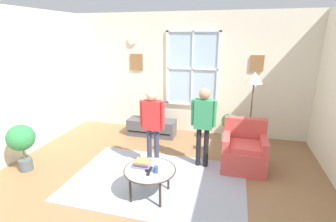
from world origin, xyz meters
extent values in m
cube|color=olive|center=(0.00, 0.00, -0.01)|extent=(6.25, 5.86, 0.02)
cube|color=silver|center=(0.00, 2.69, 1.42)|extent=(5.65, 0.12, 2.84)
cube|color=silver|center=(0.17, 2.62, 1.57)|extent=(1.20, 0.02, 1.72)
cube|color=white|center=(0.17, 2.60, 2.43)|extent=(1.26, 0.04, 0.06)
cube|color=white|center=(0.17, 2.60, 0.71)|extent=(1.26, 0.04, 0.06)
cube|color=white|center=(-0.43, 2.60, 1.57)|extent=(0.06, 0.04, 1.72)
cube|color=white|center=(0.77, 2.60, 1.57)|extent=(0.06, 0.04, 1.72)
cube|color=white|center=(0.17, 2.60, 1.57)|extent=(0.03, 0.04, 1.72)
cube|color=white|center=(0.17, 2.60, 1.57)|extent=(1.20, 0.04, 0.03)
cube|color=olive|center=(-1.23, 2.61, 1.69)|extent=(0.32, 0.03, 0.40)
cube|color=olive|center=(1.59, 2.61, 1.74)|extent=(0.28, 0.03, 0.34)
cylinder|color=silver|center=(-1.31, 2.60, 2.23)|extent=(0.24, 0.04, 0.24)
cube|color=#999EAD|center=(0.02, 0.27, 0.00)|extent=(2.88, 1.90, 0.01)
cube|color=#4C4C51|center=(-0.70, 2.12, 0.20)|extent=(1.14, 0.42, 0.40)
cube|color=black|center=(-0.70, 1.90, 0.14)|extent=(1.03, 0.02, 0.02)
cylinder|color=#4C4C4C|center=(-0.70, 2.12, 0.42)|extent=(0.08, 0.08, 0.05)
cube|color=black|center=(-0.70, 2.12, 0.60)|extent=(0.52, 0.05, 0.34)
cube|color=#1E4C33|center=(-0.70, 2.09, 0.60)|extent=(0.48, 0.01, 0.30)
cube|color=#D14C47|center=(1.40, 1.07, 0.21)|extent=(0.76, 0.72, 0.42)
cube|color=#D14C47|center=(1.40, 1.37, 0.65)|extent=(0.76, 0.16, 0.45)
cube|color=#D14C47|center=(1.08, 1.07, 0.52)|extent=(0.12, 0.65, 0.20)
cube|color=#D14C47|center=(1.72, 1.07, 0.52)|extent=(0.12, 0.65, 0.20)
cube|color=#E1524D|center=(1.40, 1.02, 0.46)|extent=(0.61, 0.50, 0.08)
cylinder|color=#99B2B7|center=(0.04, -0.14, 0.44)|extent=(0.76, 0.76, 0.02)
torus|color=#3F3328|center=(0.04, -0.14, 0.44)|extent=(0.78, 0.78, 0.02)
cylinder|color=#33281E|center=(-0.19, 0.09, 0.21)|extent=(0.04, 0.04, 0.43)
cylinder|color=#33281E|center=(0.26, 0.09, 0.21)|extent=(0.04, 0.04, 0.43)
cylinder|color=#33281E|center=(-0.19, -0.36, 0.21)|extent=(0.04, 0.04, 0.43)
cylinder|color=#33281E|center=(0.26, -0.36, 0.21)|extent=(0.04, 0.04, 0.43)
cube|color=gray|center=(-0.10, -0.09, 0.46)|extent=(0.26, 0.19, 0.03)
cube|color=#7C5D9F|center=(-0.10, -0.09, 0.48)|extent=(0.22, 0.14, 0.02)
cube|color=#7287A0|center=(-0.10, -0.09, 0.51)|extent=(0.25, 0.16, 0.03)
cube|color=#A77647|center=(-0.10, -0.09, 0.53)|extent=(0.22, 0.19, 0.03)
cylinder|color=#334C8C|center=(0.15, -0.20, 0.49)|extent=(0.07, 0.07, 0.10)
cube|color=black|center=(0.06, -0.25, 0.45)|extent=(0.06, 0.14, 0.02)
cube|color=black|center=(0.03, -0.16, 0.45)|extent=(0.08, 0.15, 0.02)
cylinder|color=#333851|center=(-0.26, 0.70, 0.37)|extent=(0.09, 0.09, 0.74)
cylinder|color=#333851|center=(-0.12, 0.70, 0.37)|extent=(0.09, 0.09, 0.74)
cube|color=red|center=(-0.19, 0.70, 1.00)|extent=(0.32, 0.17, 0.52)
sphere|color=#D8AD8C|center=(-0.19, 0.70, 1.36)|extent=(0.20, 0.20, 0.20)
cylinder|color=red|center=(-0.38, 0.68, 1.03)|extent=(0.07, 0.07, 0.47)
cylinder|color=red|center=(0.00, 0.68, 1.03)|extent=(0.07, 0.07, 0.47)
cylinder|color=black|center=(0.60, 0.97, 0.37)|extent=(0.09, 0.09, 0.74)
cylinder|color=black|center=(0.74, 0.97, 0.37)|extent=(0.09, 0.09, 0.74)
cube|color=#338C59|center=(0.67, 0.97, 1.01)|extent=(0.32, 0.17, 0.53)
sphere|color=#A87A5B|center=(0.67, 0.97, 1.37)|extent=(0.20, 0.20, 0.20)
cylinder|color=#338C59|center=(0.48, 0.95, 1.03)|extent=(0.07, 0.07, 0.47)
cylinder|color=#338C59|center=(0.86, 0.95, 1.03)|extent=(0.07, 0.07, 0.47)
cylinder|color=silver|center=(1.09, 2.22, 0.10)|extent=(0.27, 0.27, 0.19)
cylinder|color=#4C7238|center=(1.09, 2.22, 0.26)|extent=(0.02, 0.02, 0.13)
sphere|color=#427D38|center=(1.09, 2.22, 0.49)|extent=(0.33, 0.33, 0.33)
cylinder|color=#4C565B|center=(-2.37, -0.01, 0.10)|extent=(0.23, 0.23, 0.21)
cylinder|color=#4C7238|center=(-2.37, -0.01, 0.30)|extent=(0.02, 0.02, 0.19)
sphere|color=#2E7F44|center=(-2.37, -0.01, 0.63)|extent=(0.47, 0.47, 0.47)
cylinder|color=black|center=(1.51, 1.83, 0.01)|extent=(0.26, 0.26, 0.03)
cylinder|color=brown|center=(1.51, 1.83, 0.72)|extent=(0.03, 0.03, 1.45)
cone|color=beige|center=(1.51, 1.83, 1.55)|extent=(0.32, 0.32, 0.22)
camera|label=1|loc=(1.14, -3.22, 2.36)|focal=26.73mm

